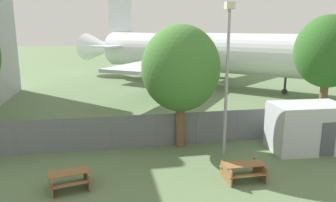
{
  "coord_description": "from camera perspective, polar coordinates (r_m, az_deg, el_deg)",
  "views": [
    {
      "loc": [
        -5.19,
        -6.91,
        6.85
      ],
      "look_at": [
        -1.21,
        14.09,
        2.0
      ],
      "focal_mm": 35.0,
      "sensor_mm": 36.0,
      "label": 1
    }
  ],
  "objects": [
    {
      "name": "airplane",
      "position": [
        38.99,
        6.13,
        8.37
      ],
      "size": [
        30.57,
        29.3,
        12.82
      ],
      "rotation": [
        0.0,
        0.0,
        -0.76
      ],
      "color": "white",
      "rests_on": "ground"
    },
    {
      "name": "picnic_bench_near_cabin",
      "position": [
        15.69,
        12.99,
        -11.53
      ],
      "size": [
        1.86,
        1.4,
        0.76
      ],
      "rotation": [
        0.0,
        0.0,
        -0.0
      ],
      "color": "brown",
      "rests_on": "ground"
    },
    {
      "name": "portable_cabin",
      "position": [
        19.98,
        22.96,
        -4.25
      ],
      "size": [
        4.05,
        2.51,
        2.69
      ],
      "rotation": [
        0.0,
        0.0,
        -0.04
      ],
      "color": "silver",
      "rests_on": "ground"
    },
    {
      "name": "tree_behind_benches",
      "position": [
        27.32,
        26.12,
        7.69
      ],
      "size": [
        4.9,
        4.9,
        7.76
      ],
      "color": "brown",
      "rests_on": "ground"
    },
    {
      "name": "tree_near_hangar",
      "position": [
        18.37,
        2.23,
        5.63
      ],
      "size": [
        4.42,
        4.42,
        7.02
      ],
      "color": "brown",
      "rests_on": "ground"
    },
    {
      "name": "light_mast",
      "position": [
        17.27,
        10.28,
        6.13
      ],
      "size": [
        0.44,
        0.44,
        8.07
      ],
      "color": "#99999E",
      "rests_on": "ground"
    },
    {
      "name": "perimeter_fence",
      "position": [
        19.63,
        5.12,
        -4.68
      ],
      "size": [
        56.07,
        0.07,
        1.95
      ],
      "color": "slate",
      "rests_on": "ground"
    },
    {
      "name": "picnic_bench_open_grass",
      "position": [
        15.13,
        -16.89,
        -12.74
      ],
      "size": [
        1.98,
        1.75,
        0.76
      ],
      "rotation": [
        0.0,
        0.0,
        0.23
      ],
      "color": "brown",
      "rests_on": "ground"
    }
  ]
}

